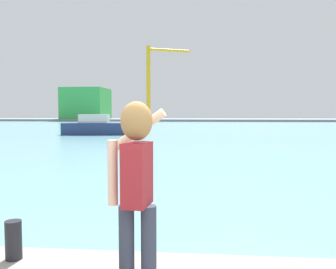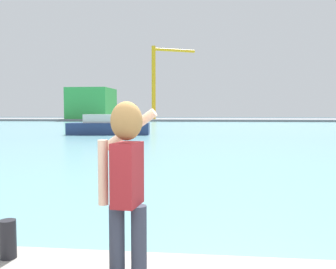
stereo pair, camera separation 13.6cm
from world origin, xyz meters
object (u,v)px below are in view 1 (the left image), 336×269
person_photographer (136,178)px  harbor_bollard (14,240)px  boat_moored (103,127)px  port_crane (153,75)px  warehouse_left (86,104)px

person_photographer → harbor_bollard: (-1.52, 0.65, -0.85)m
person_photographer → harbor_bollard: size_ratio=4.00×
boat_moored → port_crane: port_crane is taller
person_photographer → boat_moored: size_ratio=0.21×
harbor_bollard → boat_moored: 32.41m
person_photographer → boat_moored: (-9.34, 32.11, -0.94)m
harbor_bollard → person_photographer: bearing=-23.3°
harbor_bollard → boat_moored: boat_moored is taller
warehouse_left → port_crane: 19.30m
boat_moored → warehouse_left: (-20.15, 56.20, 3.71)m
person_photographer → harbor_bollard: person_photographer is taller
harbor_bollard → warehouse_left: (-27.98, 87.65, 3.63)m
person_photographer → boat_moored: person_photographer is taller
warehouse_left → port_crane: size_ratio=0.63×
person_photographer → warehouse_left: size_ratio=0.15×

